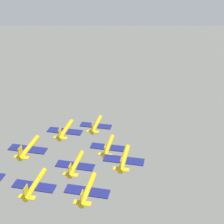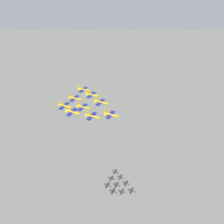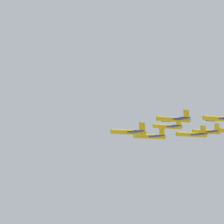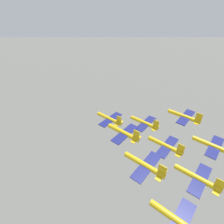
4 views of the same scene
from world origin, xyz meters
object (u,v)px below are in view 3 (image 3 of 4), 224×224
(jet_3, at_px, (220,119))
(jet_4, at_px, (193,135))
(jet_0, at_px, (130,132))
(jet_1, at_px, (175,119))
(jet_8, at_px, (207,132))
(jet_5, at_px, (169,127))
(jet_2, at_px, (151,136))

(jet_3, relative_size, jet_4, 1.00)
(jet_0, distance_m, jet_4, 21.23)
(jet_1, bearing_deg, jet_0, 59.53)
(jet_3, bearing_deg, jet_8, -29.54)
(jet_1, height_order, jet_4, jet_1)
(jet_4, height_order, jet_8, jet_8)
(jet_8, bearing_deg, jet_5, 59.53)
(jet_1, xyz_separation_m, jet_4, (7.18, 10.00, -3.27))
(jet_2, bearing_deg, jet_1, 180.00)
(jet_3, xyz_separation_m, jet_5, (-10.11, 22.84, 0.24))
(jet_1, xyz_separation_m, jet_5, (2.13, 21.42, 0.29))
(jet_1, xyz_separation_m, jet_3, (12.23, -1.41, 0.06))
(jet_0, height_order, jet_4, jet_4)
(jet_1, distance_m, jet_3, 12.31)
(jet_2, bearing_deg, jet_3, -150.46)
(jet_5, bearing_deg, jet_2, 120.47)
(jet_0, bearing_deg, jet_4, -90.00)
(jet_3, xyz_separation_m, jet_4, (-5.05, 11.42, -3.32))
(jet_2, relative_size, jet_4, 1.00)
(jet_2, distance_m, jet_5, 12.97)
(jet_3, height_order, jet_8, jet_3)
(jet_4, relative_size, jet_5, 1.00)
(jet_0, bearing_deg, jet_8, -78.91)
(jet_0, relative_size, jet_4, 1.00)
(jet_5, bearing_deg, jet_8, -120.47)
(jet_2, height_order, jet_8, jet_8)
(jet_5, relative_size, jet_8, 1.00)
(jet_3, bearing_deg, jet_2, 29.54)
(jet_0, xyz_separation_m, jet_8, (26.59, 18.60, 1.97))
(jet_0, relative_size, jet_1, 1.00)
(jet_3, bearing_deg, jet_5, 0.00)
(jet_4, bearing_deg, jet_3, 180.00)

